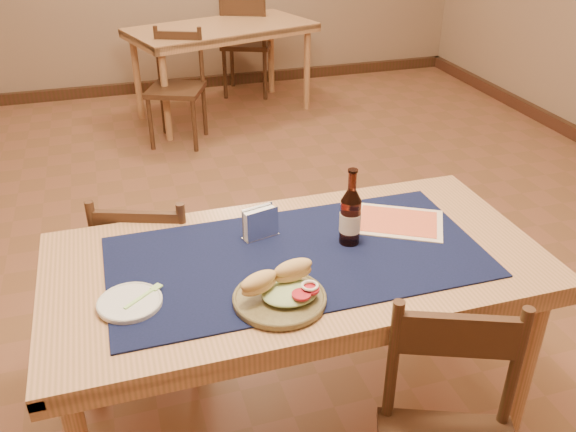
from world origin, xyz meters
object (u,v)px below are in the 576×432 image
object	(u,v)px
sandwich_plate	(281,292)
main_table	(297,278)
chair_main_far	(155,274)
back_table	(222,36)
napkin_holder	(260,224)
beer_bottle	(350,216)

from	to	relation	value
sandwich_plate	main_table	bearing A→B (deg)	61.20
main_table	chair_main_far	bearing A→B (deg)	129.68
chair_main_far	sandwich_plate	world-z (taller)	sandwich_plate
back_table	napkin_holder	size ratio (longest dim) A/B	12.42
main_table	chair_main_far	size ratio (longest dim) A/B	1.94
back_table	chair_main_far	world-z (taller)	chair_main_far
main_table	back_table	bearing A→B (deg)	82.42
main_table	beer_bottle	world-z (taller)	beer_bottle
napkin_holder	sandwich_plate	bearing A→B (deg)	-95.18
napkin_holder	back_table	bearing A→B (deg)	80.69
main_table	chair_main_far	distance (m)	0.72
sandwich_plate	beer_bottle	xyz separation A→B (m)	(0.31, 0.24, 0.07)
back_table	napkin_holder	world-z (taller)	napkin_holder
main_table	sandwich_plate	xyz separation A→B (m)	(-0.11, -0.21, 0.12)
back_table	napkin_holder	distance (m)	3.36
main_table	napkin_holder	distance (m)	0.22
sandwich_plate	napkin_holder	bearing A→B (deg)	84.82
main_table	sandwich_plate	bearing A→B (deg)	-118.80
sandwich_plate	napkin_holder	distance (m)	0.36
chair_main_far	sandwich_plate	size ratio (longest dim) A/B	3.02
napkin_holder	chair_main_far	bearing A→B (deg)	133.40
sandwich_plate	beer_bottle	size ratio (longest dim) A/B	1.02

